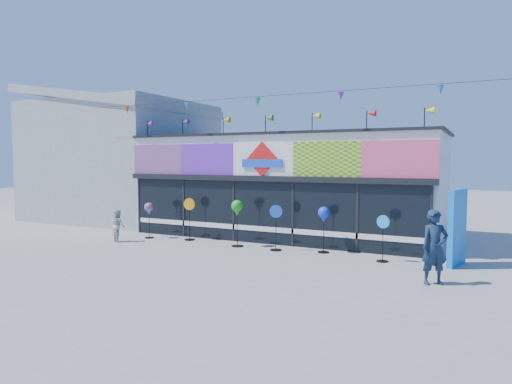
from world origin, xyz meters
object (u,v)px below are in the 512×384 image
Objects in this scene: spinner_2 at (237,209)px; spinner_5 at (383,237)px; adult_man at (435,247)px; spinner_4 at (324,216)px; child at (118,225)px; blue_sign at (457,228)px; spinner_1 at (190,218)px; spinner_3 at (276,226)px; spinner_0 at (149,210)px.

spinner_2 reaches higher than spinner_5.
spinner_2 is at bearing 128.94° from adult_man.
spinner_4 is 1.26× the size of child.
blue_sign is at bearing -149.05° from child.
spinner_2 is (2.27, -0.33, 0.48)m from spinner_1.
blue_sign is 2.09m from spinner_5.
spinner_5 is at bearing -2.06° from spinner_3.
blue_sign is 1.44× the size of spinner_3.
blue_sign is 1.21× the size of adult_man.
spinner_3 reaches higher than spinner_0.
blue_sign is 7.14m from spinner_2.
spinner_4 is at bearing 2.93° from spinner_0.
spinner_2 is at bearing 178.17° from spinner_5.
spinner_4 is (-4.05, 0.10, 0.11)m from blue_sign.
spinner_1 is (1.68, 0.34, -0.27)m from spinner_0.
spinner_2 is 5.14m from spinner_5.
adult_man is at bearing -15.33° from spinner_1.
blue_sign is at bearing 11.35° from spinner_5.
spinner_0 is at bearing -177.07° from spinner_4.
spinner_4 is 7.76m from child.
spinner_4 reaches higher than spinner_5.
spinner_4 is at bearing 13.51° from spinner_3.
spinner_4 is (5.35, 0.02, 0.37)m from spinner_1.
adult_man is at bearing -83.18° from blue_sign.
spinner_0 is at bearing -92.43° from child.
blue_sign is at bearing 2.82° from spinner_3.
blue_sign is 2.43m from adult_man.
spinner_3 is (1.52, -0.03, -0.51)m from spinner_2.
spinner_5 is (2.03, -0.50, -0.48)m from spinner_4.
spinner_3 reaches higher than spinner_5.
spinner_0 is 3.96m from spinner_2.
spinner_3 is 0.84× the size of adult_man.
spinner_0 is 5.48m from spinner_3.
spinner_2 is 1.60m from spinner_3.
spinner_2 is at bearing -8.18° from spinner_1.
spinner_5 is at bearing -13.98° from spinner_4.
blue_sign is at bearing -0.51° from spinner_1.
child is at bearing -169.03° from spinner_4.
spinner_0 is at bearing 179.08° from spinner_5.
spinner_3 reaches higher than child.
spinner_4 is 4.44m from adult_man.
spinner_5 is 9.67m from child.
spinner_4 reaches higher than child.
adult_man reaches higher than spinner_3.
spinner_1 is at bearing 131.25° from adult_man.
spinner_4 is at bearing -165.58° from blue_sign.
adult_man is at bearing -50.41° from spinner_5.
spinner_5 is at bearing -3.80° from spinner_1.
adult_man is (1.64, -1.98, 0.18)m from spinner_5.
spinner_2 reaches higher than spinner_1.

